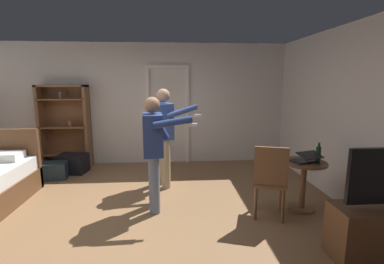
{
  "coord_description": "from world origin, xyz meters",
  "views": [
    {
      "loc": [
        0.74,
        -3.42,
        1.8
      ],
      "look_at": [
        1.03,
        0.6,
        1.05
      ],
      "focal_mm": 25.92,
      "sensor_mm": 36.0,
      "label": 1
    }
  ],
  "objects": [
    {
      "name": "bookshelf",
      "position": [
        -1.48,
        2.46,
        0.94
      ],
      "size": [
        0.99,
        0.32,
        1.72
      ],
      "color": "brown",
      "rests_on": "ground_plane"
    },
    {
      "name": "ground_plane",
      "position": [
        0.0,
        0.0,
        0.0
      ],
      "size": [
        7.03,
        7.03,
        0.0
      ],
      "primitive_type": "plane",
      "color": "olive"
    },
    {
      "name": "side_table",
      "position": [
        2.56,
        0.14,
        0.47
      ],
      "size": [
        0.6,
        0.6,
        0.7
      ],
      "color": "brown",
      "rests_on": "ground_plane"
    },
    {
      "name": "wall_back",
      "position": [
        0.0,
        2.69,
        1.29
      ],
      "size": [
        6.63,
        0.12,
        2.59
      ],
      "primitive_type": "cube",
      "color": "silver",
      "rests_on": "ground_plane"
    },
    {
      "name": "suitcase_dark",
      "position": [
        -1.54,
        1.68,
        0.16
      ],
      "size": [
        0.65,
        0.41,
        0.31
      ],
      "primitive_type": "cube",
      "rotation": [
        0.0,
        0.0,
        0.14
      ],
      "color": "#1E2D38",
      "rests_on": "ground_plane"
    },
    {
      "name": "bottle_on_table",
      "position": [
        2.7,
        0.06,
        0.82
      ],
      "size": [
        0.06,
        0.06,
        0.28
      ],
      "color": "#153023",
      "rests_on": "side_table"
    },
    {
      "name": "wooden_chair",
      "position": [
        2.0,
        -0.07,
        0.54
      ],
      "size": [
        0.53,
        0.53,
        0.99
      ],
      "color": "brown",
      "rests_on": "ground_plane"
    },
    {
      "name": "person_striped_shirt",
      "position": [
        0.61,
        1.22,
        0.97
      ],
      "size": [
        0.8,
        0.62,
        1.67
      ],
      "color": "tan",
      "rests_on": "ground_plane"
    },
    {
      "name": "suitcase_small",
      "position": [
        -1.24,
        2.03,
        0.18
      ],
      "size": [
        0.6,
        0.47,
        0.37
      ],
      "primitive_type": "cube",
      "rotation": [
        0.0,
        0.0,
        -0.18
      ],
      "color": "black",
      "rests_on": "ground_plane"
    },
    {
      "name": "laptop",
      "position": [
        2.54,
        0.1,
        0.75
      ],
      "size": [
        0.4,
        0.41,
        0.16
      ],
      "color": "black",
      "rests_on": "side_table"
    },
    {
      "name": "person_blue_shirt",
      "position": [
        0.49,
        0.3,
        0.92
      ],
      "size": [
        0.73,
        0.59,
        1.59
      ],
      "color": "slate",
      "rests_on": "ground_plane"
    },
    {
      "name": "doorway_frame",
      "position": [
        0.65,
        2.61,
        1.22
      ],
      "size": [
        0.93,
        0.08,
        2.13
      ],
      "color": "white",
      "rests_on": "ground_plane"
    },
    {
      "name": "wall_right",
      "position": [
        3.26,
        0.0,
        1.29
      ],
      "size": [
        0.12,
        5.5,
        2.59
      ],
      "primitive_type": "cube",
      "color": "silver",
      "rests_on": "ground_plane"
    }
  ]
}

